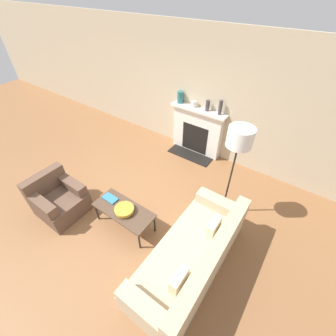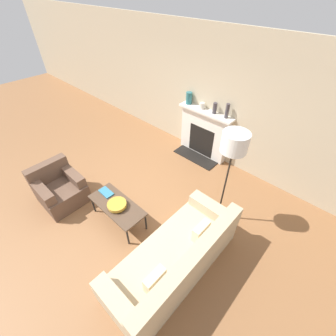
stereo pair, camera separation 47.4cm
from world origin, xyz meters
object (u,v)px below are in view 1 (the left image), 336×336
Objects in this scene: fireplace at (197,131)px; armchair_near at (58,199)px; coffee_table at (124,211)px; mantel_vase_right at (220,108)px; mantel_vase_left at (180,97)px; floor_lamp at (239,144)px; mantel_vase_center_right at (208,106)px; book at (110,198)px; couch at (192,257)px; bowl at (124,210)px; mantel_vase_center_left at (194,104)px.

armchair_near is at bearing -109.48° from fireplace.
coffee_table is 2.98m from mantel_vase_right.
coffee_table is at bearing -87.28° from fireplace.
mantel_vase_left is (-0.67, 2.80, 0.93)m from coffee_table.
floor_lamp reaches higher than mantel_vase_center_right.
armchair_near reaches higher than book.
book is 0.16× the size of floor_lamp.
fireplace is 0.92m from mantel_vase_left.
mantel_vase_left is 1.04m from mantel_vase_right.
mantel_vase_center_right reaches higher than armchair_near.
mantel_vase_center_right is (-1.33, 2.78, 1.01)m from couch.
mantel_vase_right is (0.74, 2.75, 0.90)m from book.
mantel_vase_center_right reaches higher than couch.
armchair_near is 2.59× the size of mantel_vase_right.
floor_lamp is at bearing -36.21° from mantel_vase_left.
bowl reaches higher than book.
floor_lamp is 2.48m from mantel_vase_left.
mantel_vase_left is at bearing 180.00° from mantel_vase_center_right.
book reaches higher than coffee_table.
armchair_near is 3.48m from mantel_vase_left.
mantel_vase_left is 1.13× the size of mantel_vase_center_right.
mantel_vase_center_right reaches higher than book.
couch is at bearing 0.46° from coffee_table.
book is 1.19× the size of mantel_vase_center_right.
fireplace is 4.74× the size of book.
mantel_vase_center_left is 0.58× the size of mantel_vase_center_right.
book is 2.05× the size of mantel_vase_center_left.
coffee_table is at bearing -84.45° from mantel_vase_center_left.
mantel_vase_left reaches higher than fireplace.
mantel_vase_center_left is at bearing 95.55° from coffee_table.
mantel_vase_right reaches higher than mantel_vase_center_left.
fireplace is 0.74× the size of floor_lamp.
coffee_table is 7.80× the size of mantel_vase_center_left.
armchair_near is 3.42m from floor_lamp.
mantel_vase_left is at bearing 104.23° from bowl.
mantel_vase_right is (1.04, 0.00, 0.02)m from mantel_vase_left.
mantel_vase_center_left reaches higher than book.
mantel_vase_left is at bearing -143.46° from couch.
fireplace is at bearing -1.50° from mantel_vase_left.
mantel_vase_center_left is at bearing 180.00° from mantel_vase_right.
fireplace is at bearing 92.72° from coffee_table.
floor_lamp is at bearing 38.49° from book.
bowl is 2.16m from floor_lamp.
book is at bearing -99.03° from mantel_vase_center_right.
armchair_near is at bearing -112.43° from mantel_vase_center_right.
bowl is 0.43m from book.
mantel_vase_center_right is at bearing 89.63° from bowl.
mantel_vase_center_left is at bearing 89.00° from book.
mantel_vase_center_right is 0.31m from mantel_vase_right.
fireplace is at bearing -178.41° from mantel_vase_right.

